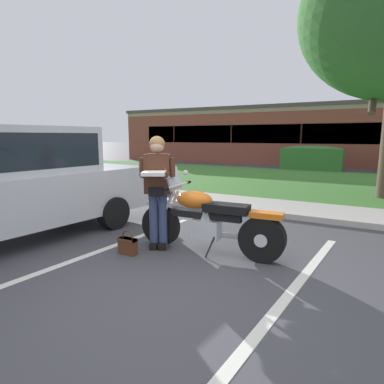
# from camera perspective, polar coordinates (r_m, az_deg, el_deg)

# --- Properties ---
(ground_plane) EXTENTS (140.00, 140.00, 0.00)m
(ground_plane) POSITION_cam_1_polar(r_m,az_deg,el_deg) (4.24, -4.36, -13.95)
(ground_plane) COLOR #424247
(curb_strip) EXTENTS (60.00, 0.20, 0.12)m
(curb_strip) POSITION_cam_1_polar(r_m,az_deg,el_deg) (7.31, 11.20, -3.45)
(curb_strip) COLOR #B7B2A8
(curb_strip) RESTS_ON ground
(concrete_walk) EXTENTS (60.00, 1.50, 0.08)m
(concrete_walk) POSITION_cam_1_polar(r_m,az_deg,el_deg) (8.11, 13.06, -2.36)
(concrete_walk) COLOR #B7B2A8
(concrete_walk) RESTS_ON ground
(grass_lawn) EXTENTS (60.00, 8.34, 0.06)m
(grass_lawn) POSITION_cam_1_polar(r_m,az_deg,el_deg) (12.85, 19.20, 1.70)
(grass_lawn) COLOR #3D752D
(grass_lawn) RESTS_ON ground
(stall_stripe_0) EXTENTS (0.51, 4.39, 0.01)m
(stall_stripe_0) POSITION_cam_1_polar(r_m,az_deg,el_deg) (5.18, -15.62, -9.79)
(stall_stripe_0) COLOR silver
(stall_stripe_0) RESTS_ON ground
(stall_stripe_1) EXTENTS (0.51, 4.39, 0.01)m
(stall_stripe_1) POSITION_cam_1_polar(r_m,az_deg,el_deg) (3.89, 16.74, -16.59)
(stall_stripe_1) COLOR silver
(stall_stripe_1) RESTS_ON ground
(motorcycle) EXTENTS (2.24, 0.82, 1.26)m
(motorcycle) POSITION_cam_1_polar(r_m,az_deg,el_deg) (4.75, 3.72, -5.09)
(motorcycle) COLOR black
(motorcycle) RESTS_ON ground
(rider_person) EXTENTS (0.58, 0.67, 1.70)m
(rider_person) POSITION_cam_1_polar(r_m,az_deg,el_deg) (4.88, -6.06, 1.49)
(rider_person) COLOR black
(rider_person) RESTS_ON ground
(handbag) EXTENTS (0.28, 0.13, 0.36)m
(handbag) POSITION_cam_1_polar(r_m,az_deg,el_deg) (4.90, -11.19, -8.99)
(handbag) COLOR #562D19
(handbag) RESTS_ON ground
(parked_suv_adjacent) EXTENTS (2.44, 5.01, 1.86)m
(parked_suv_adjacent) POSITION_cam_1_polar(r_m,az_deg,el_deg) (6.08, -30.22, 1.36)
(parked_suv_adjacent) COLOR #B7BABF
(parked_suv_adjacent) RESTS_ON ground
(hedge_left) EXTENTS (2.90, 0.90, 1.24)m
(hedge_left) POSITION_cam_1_polar(r_m,az_deg,el_deg) (17.36, 20.15, 5.66)
(hedge_left) COLOR #336B2D
(hedge_left) RESTS_ON ground
(brick_building) EXTENTS (25.03, 9.56, 3.55)m
(brick_building) POSITION_cam_1_polar(r_m,az_deg,el_deg) (24.16, 20.66, 9.28)
(brick_building) COLOR brown
(brick_building) RESTS_ON ground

